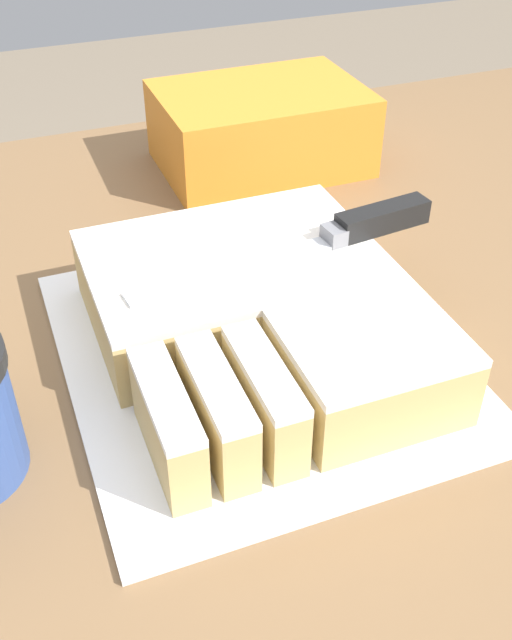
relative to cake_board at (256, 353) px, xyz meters
name	(u,v)px	position (x,y,z in m)	size (l,w,h in m)	color
cake_board	(256,353)	(0.00, 0.00, 0.00)	(0.32, 0.36, 0.01)	white
cake	(259,315)	(0.00, 0.01, 0.04)	(0.25, 0.29, 0.07)	tan
knife	(351,229)	(0.11, 0.04, 0.08)	(0.29, 0.05, 0.02)	silver
storage_box	(261,129)	(0.14, 0.34, 0.05)	(0.24, 0.17, 0.10)	orange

